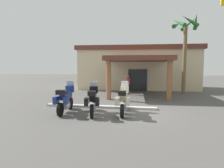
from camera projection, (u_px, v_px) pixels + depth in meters
name	position (u px, v px, depth m)	size (l,w,h in m)	color
ground_plane	(132.00, 111.00, 10.07)	(80.00, 80.00, 0.00)	#514F4C
motel_building	(138.00, 67.00, 20.45)	(12.73, 11.02, 4.46)	beige
motorcycle_blue	(65.00, 99.00, 9.82)	(0.73, 2.21, 1.61)	black
motorcycle_black	(93.00, 101.00, 9.47)	(0.89, 2.20, 1.61)	black
motorcycle_cream	(123.00, 100.00, 9.53)	(0.71, 2.21, 1.61)	black
pedestrian	(128.00, 83.00, 16.01)	(0.42, 0.39, 1.64)	black
palm_tree_near_portico	(185.00, 37.00, 16.14)	(2.33, 2.36, 6.77)	brown
curb_strip	(100.00, 107.00, 11.02)	(6.56, 0.36, 0.12)	#ADA89E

